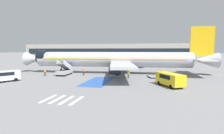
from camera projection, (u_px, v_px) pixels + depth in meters
ground_plane at (118, 74)px, 42.05m from camera, size 600.00×600.00×0.00m
apron_leadline_yellow at (112, 73)px, 42.83m from camera, size 81.07×6.04×0.01m
apron_stand_patch_blue at (98, 81)px, 31.99m from camera, size 4.22×10.47×0.01m
apron_walkway_bar_0 at (48, 99)px, 20.69m from camera, size 0.44×3.60×0.01m
apron_walkway_bar_1 at (57, 99)px, 20.43m from camera, size 0.44×3.60×0.01m
apron_walkway_bar_2 at (67, 100)px, 20.17m from camera, size 0.44×3.60×0.01m
apron_walkway_bar_3 at (77, 101)px, 19.90m from camera, size 0.44×3.60×0.01m
airliner at (114, 59)px, 42.40m from camera, size 46.80×31.97×10.98m
boarding_stairs_forward at (65, 71)px, 39.96m from camera, size 2.54×5.35×3.62m
fuel_tanker at (142, 61)px, 59.91m from camera, size 4.19×10.61×3.66m
service_van_0 at (170, 79)px, 27.58m from camera, size 4.32×5.49×2.07m
service_van_1 at (5, 75)px, 31.45m from camera, size 4.11×5.11×1.98m
baggage_cart at (152, 76)px, 36.26m from camera, size 2.25×2.94×0.87m
ground_crew_0 at (128, 74)px, 35.66m from camera, size 0.40×0.49×1.65m
ground_crew_1 at (163, 72)px, 36.35m from camera, size 0.47×0.33×1.84m
ground_crew_2 at (84, 71)px, 39.39m from camera, size 0.46×0.47×1.67m
ground_crew_3 at (45, 72)px, 38.72m from camera, size 0.43×0.48×1.62m
traffic_cone_0 at (168, 78)px, 33.84m from camera, size 0.47×0.47×0.53m
traffic_cone_1 at (19, 73)px, 40.75m from camera, size 0.56×0.56×0.62m
terminal_building at (108, 52)px, 99.13m from camera, size 97.32×12.10×8.95m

